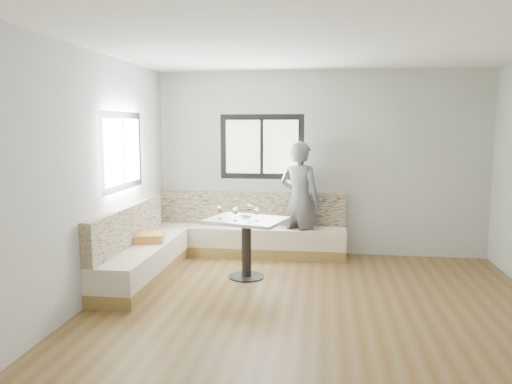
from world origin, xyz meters
TOP-DOWN VIEW (x-y plane):
  - room at (-0.08, 0.08)m, footprint 5.01×5.01m
  - banquette at (-1.59, 1.63)m, footprint 2.90×2.80m
  - table at (-0.92, 1.09)m, footprint 1.12×0.98m
  - person at (-0.29, 2.20)m, footprint 0.75×0.65m
  - olive_ramekin at (-0.96, 1.19)m, footprint 0.10×0.10m
  - wine_glass_a at (-1.26, 1.03)m, footprint 0.08×0.08m
  - wine_glass_b at (-1.04, 0.94)m, footprint 0.08×0.08m
  - wine_glass_c at (-0.77, 0.94)m, footprint 0.08×0.08m
  - wine_glass_d at (-0.90, 1.20)m, footprint 0.08×0.08m

SIDE VIEW (x-z plane):
  - banquette at x=-1.59m, z-range -0.14..0.81m
  - table at x=-0.92m, z-range 0.20..0.98m
  - olive_ramekin at x=-0.96m, z-range 0.78..0.82m
  - person at x=-0.29m, z-range 0.00..1.75m
  - wine_glass_a at x=-1.26m, z-range 0.82..0.99m
  - wine_glass_b at x=-1.04m, z-range 0.82..0.99m
  - wine_glass_c at x=-0.77m, z-range 0.82..0.99m
  - wine_glass_d at x=-0.90m, z-range 0.82..0.99m
  - room at x=-0.08m, z-range 0.01..2.82m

